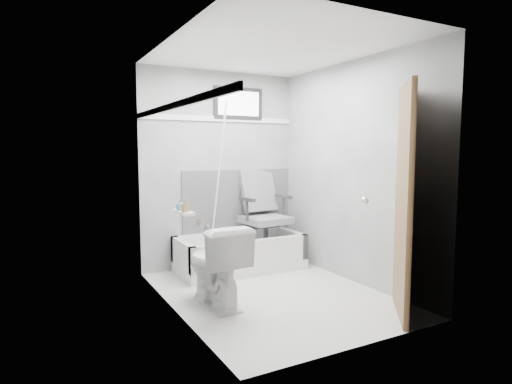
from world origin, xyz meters
TOP-DOWN VIEW (x-y plane):
  - floor at (0.00, 0.00)m, footprint 2.60×2.60m
  - ceiling at (0.00, 0.00)m, footprint 2.60×2.60m
  - wall_back at (0.00, 1.30)m, footprint 2.00×0.02m
  - wall_front at (0.00, -1.30)m, footprint 2.00×0.02m
  - wall_left at (-1.00, 0.00)m, footprint 0.02×2.60m
  - wall_right at (1.00, 0.00)m, footprint 0.02×2.60m
  - bathtub at (0.10, 0.93)m, footprint 1.50×0.70m
  - office_chair at (0.47, 0.97)m, footprint 0.68×0.68m
  - toilet at (-0.62, -0.01)m, footprint 0.46×0.79m
  - door at (0.98, -1.28)m, footprint 0.78×0.78m
  - window at (0.25, 1.29)m, footprint 0.66×0.04m
  - backerboard at (0.25, 1.29)m, footprint 1.50×0.02m
  - trim_back at (0.00, 1.29)m, footprint 2.00×0.02m
  - trim_left at (-0.99, 0.00)m, footprint 0.02×2.60m
  - pole at (-0.13, 1.06)m, footprint 0.02×0.55m
  - shelf at (-0.93, -0.04)m, footprint 0.10×0.32m
  - soap_bottle_a at (-0.94, -0.12)m, footprint 0.06×0.06m
  - soap_bottle_b at (-0.94, 0.02)m, footprint 0.11×0.11m
  - faucet at (-0.20, 1.27)m, footprint 0.26×0.10m

SIDE VIEW (x-z plane):
  - floor at x=0.00m, z-range 0.00..0.00m
  - bathtub at x=0.10m, z-range 0.00..0.42m
  - toilet at x=-0.62m, z-range 0.00..0.76m
  - faucet at x=-0.20m, z-range 0.47..0.63m
  - office_chair at x=0.47m, z-range 0.12..1.20m
  - backerboard at x=0.25m, z-range 0.41..1.19m
  - shelf at x=-0.93m, z-range 0.89..0.91m
  - soap_bottle_b at x=-0.94m, z-range 0.91..1.01m
  - soap_bottle_a at x=-0.94m, z-range 0.91..1.02m
  - door at x=0.98m, z-range 0.00..2.00m
  - pole at x=-0.13m, z-range 0.11..1.99m
  - wall_back at x=0.00m, z-range 0.00..2.40m
  - wall_front at x=0.00m, z-range 0.00..2.40m
  - wall_left at x=-1.00m, z-range 0.00..2.40m
  - wall_right at x=1.00m, z-range 0.00..2.40m
  - trim_back at x=0.00m, z-range 1.79..1.85m
  - trim_left at x=-0.99m, z-range 1.79..1.85m
  - window at x=0.25m, z-range 1.82..2.22m
  - ceiling at x=0.00m, z-range 2.40..2.40m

